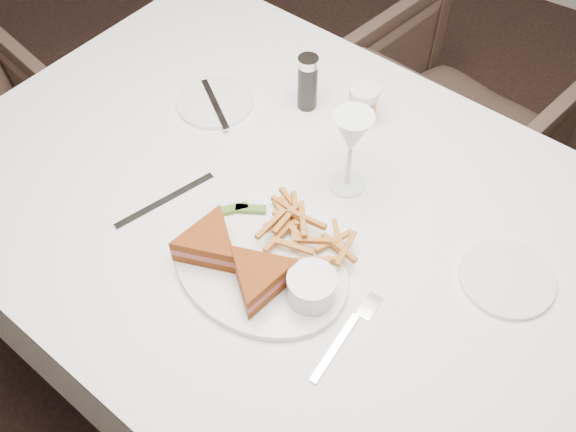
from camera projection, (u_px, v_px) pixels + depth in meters
The scene contains 3 objects.
table at pixel (300, 316), 1.46m from camera, with size 1.39×0.93×0.75m, color white.
chair_far at pixel (456, 115), 1.96m from camera, with size 0.60×0.57×0.62m, color #49352C.
table_setting at pixel (292, 221), 1.10m from camera, with size 0.83×0.67×0.18m.
Camera 1 is at (0.17, -0.24, 1.66)m, focal length 40.00 mm.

